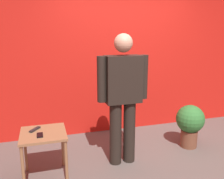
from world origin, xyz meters
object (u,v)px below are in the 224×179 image
Objects in this scene: cell_phone at (40,135)px; tv_remote at (35,129)px; standing_person at (123,94)px; side_table at (44,140)px; potted_plant at (190,122)px.

tv_remote is at bearing 107.31° from cell_phone.
standing_person reaches higher than tv_remote.
cell_phone reaches higher than side_table.
tv_remote is (-0.10, 0.10, 0.10)m from side_table.
cell_phone is 2.29m from potted_plant.
standing_person is at bearing 5.32° from side_table.
potted_plant is at bearing 40.42° from tv_remote.
cell_phone is at bearing -34.88° from tv_remote.
standing_person is at bearing 36.89° from tv_remote.
potted_plant reaches higher than side_table.
side_table is 0.18m from tv_remote.
cell_phone is (-0.04, -0.08, 0.10)m from side_table.
cell_phone is 0.19m from tv_remote.
standing_person is 10.47× the size of tv_remote.
standing_person is at bearing -173.36° from potted_plant.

